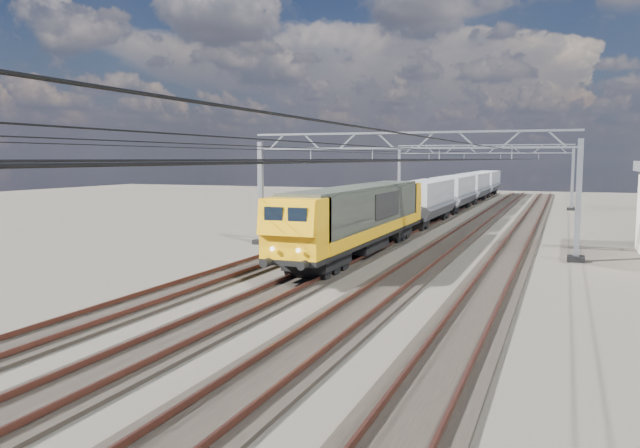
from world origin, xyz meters
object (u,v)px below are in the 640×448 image
(hopper_wagon_mid, at_px, (454,190))
(hopper_wagon_fourth, at_px, (486,181))
(locomotive, at_px, (360,215))
(hopper_wagon_third, at_px, (473,185))
(catenary_gantry_far, at_px, (482,173))
(hopper_wagon_lead, at_px, (425,199))
(catenary_gantry_mid, at_px, (405,186))

(hopper_wagon_mid, bearing_deg, hopper_wagon_fourth, 90.00)
(locomotive, xyz_separation_m, hopper_wagon_third, (-0.00, 46.10, -0.09))
(hopper_wagon_fourth, bearing_deg, hopper_wagon_mid, -90.00)
(catenary_gantry_far, height_order, hopper_wagon_third, catenary_gantry_far)
(hopper_wagon_lead, height_order, hopper_wagon_third, same)
(hopper_wagon_lead, distance_m, hopper_wagon_mid, 14.20)
(catenary_gantry_far, xyz_separation_m, locomotive, (-2.00, -38.36, -1.58))
(catenary_gantry_far, relative_size, hopper_wagon_lead, 1.53)
(hopper_wagon_mid, distance_m, hopper_wagon_fourth, 28.40)
(hopper_wagon_fourth, bearing_deg, catenary_gantry_mid, -88.02)
(hopper_wagon_lead, xyz_separation_m, hopper_wagon_third, (0.00, 28.40, 0.00))
(hopper_wagon_mid, bearing_deg, hopper_wagon_third, 90.00)
(locomotive, height_order, hopper_wagon_fourth, locomotive)
(hopper_wagon_lead, relative_size, hopper_wagon_mid, 1.00)
(hopper_wagon_fourth, bearing_deg, locomotive, -90.00)
(catenary_gantry_mid, xyz_separation_m, catenary_gantry_far, (0.00, 36.00, 0.00))
(catenary_gantry_mid, bearing_deg, hopper_wagon_fourth, 91.98)
(hopper_wagon_third, xyz_separation_m, hopper_wagon_fourth, (0.00, 14.20, 0.00))
(catenary_gantry_far, bearing_deg, locomotive, -92.98)
(hopper_wagon_third, height_order, hopper_wagon_fourth, same)
(catenary_gantry_mid, xyz_separation_m, hopper_wagon_lead, (-2.00, 15.34, -1.67))
(locomotive, xyz_separation_m, hopper_wagon_fourth, (-0.00, 60.30, -0.09))
(catenary_gantry_mid, relative_size, locomotive, 0.94)
(catenary_gantry_mid, relative_size, catenary_gantry_far, 1.00)
(catenary_gantry_far, relative_size, hopper_wagon_fourth, 1.53)
(catenary_gantry_far, bearing_deg, hopper_wagon_mid, -107.20)
(catenary_gantry_mid, height_order, catenary_gantry_far, same)
(hopper_wagon_lead, relative_size, hopper_wagon_third, 1.00)
(hopper_wagon_lead, height_order, hopper_wagon_fourth, same)
(hopper_wagon_mid, relative_size, hopper_wagon_fourth, 1.00)
(catenary_gantry_mid, distance_m, hopper_wagon_fourth, 58.00)
(hopper_wagon_third, bearing_deg, locomotive, -90.00)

